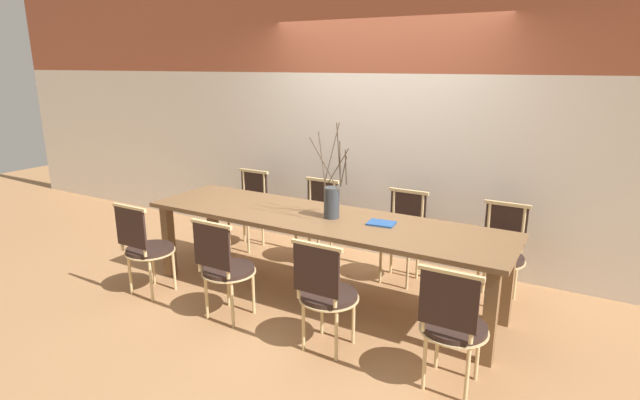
# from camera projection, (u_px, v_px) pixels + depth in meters

# --- Properties ---
(ground_plane) EXTENTS (16.00, 16.00, 0.00)m
(ground_plane) POSITION_uv_depth(u_px,v_px,m) (320.00, 297.00, 4.55)
(ground_plane) COLOR #9E7047
(wall_rear) EXTENTS (12.00, 0.06, 3.20)m
(wall_rear) POSITION_uv_depth(u_px,v_px,m) (381.00, 109.00, 5.20)
(wall_rear) COLOR silver
(wall_rear) RESTS_ON ground_plane
(dining_table) EXTENTS (3.30, 0.85, 0.77)m
(dining_table) POSITION_uv_depth(u_px,v_px,m) (320.00, 226.00, 4.37)
(dining_table) COLOR brown
(dining_table) RESTS_ON ground_plane
(chair_near_leftend) EXTENTS (0.44, 0.44, 0.88)m
(chair_near_leftend) POSITION_uv_depth(u_px,v_px,m) (145.00, 246.00, 4.48)
(chair_near_leftend) COLOR black
(chair_near_leftend) RESTS_ON ground_plane
(chair_near_left) EXTENTS (0.44, 0.44, 0.88)m
(chair_near_left) POSITION_uv_depth(u_px,v_px,m) (225.00, 266.00, 4.04)
(chair_near_left) COLOR black
(chair_near_left) RESTS_ON ground_plane
(chair_near_center) EXTENTS (0.44, 0.44, 0.88)m
(chair_near_center) POSITION_uv_depth(u_px,v_px,m) (326.00, 291.00, 3.59)
(chair_near_center) COLOR black
(chair_near_center) RESTS_ON ground_plane
(chair_near_right) EXTENTS (0.44, 0.44, 0.88)m
(chair_near_right) POSITION_uv_depth(u_px,v_px,m) (452.00, 323.00, 3.15)
(chair_near_right) COLOR black
(chair_near_right) RESTS_ON ground_plane
(chair_far_leftend) EXTENTS (0.44, 0.44, 0.88)m
(chair_far_leftend) POSITION_uv_depth(u_px,v_px,m) (248.00, 207.00, 5.71)
(chair_far_leftend) COLOR black
(chair_far_leftend) RESTS_ON ground_plane
(chair_far_left) EXTENTS (0.44, 0.44, 0.88)m
(chair_far_left) POSITION_uv_depth(u_px,v_px,m) (316.00, 218.00, 5.27)
(chair_far_left) COLOR black
(chair_far_left) RESTS_ON ground_plane
(chair_far_center) EXTENTS (0.44, 0.44, 0.88)m
(chair_far_center) POSITION_uv_depth(u_px,v_px,m) (402.00, 233.00, 4.81)
(chair_far_center) COLOR black
(chair_far_center) RESTS_ON ground_plane
(chair_far_right) EXTENTS (0.44, 0.44, 0.88)m
(chair_far_right) POSITION_uv_depth(u_px,v_px,m) (501.00, 250.00, 4.37)
(chair_far_right) COLOR black
(chair_far_right) RESTS_ON ground_plane
(vase_centerpiece) EXTENTS (0.29, 0.31, 0.83)m
(vase_centerpiece) POSITION_uv_depth(u_px,v_px,m) (332.00, 201.00, 4.28)
(vase_centerpiece) COLOR #33383D
(vase_centerpiece) RESTS_ON dining_table
(book_stack) EXTENTS (0.24, 0.19, 0.02)m
(book_stack) POSITION_uv_depth(u_px,v_px,m) (381.00, 223.00, 4.14)
(book_stack) COLOR #234C8C
(book_stack) RESTS_ON dining_table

